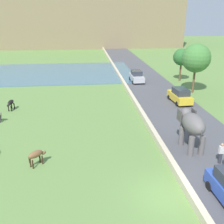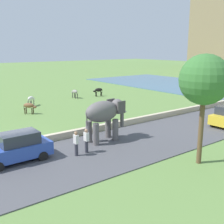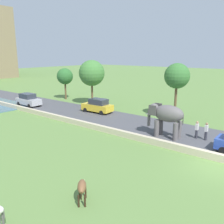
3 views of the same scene
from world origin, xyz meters
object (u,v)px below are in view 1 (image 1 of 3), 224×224
Objects in this scene: person_beside_elephant at (221,153)px; cow_black at (11,103)px; car_silver at (137,76)px; car_yellow at (180,96)px; elephant at (192,125)px; cow_brown at (36,155)px.

person_beside_elephant reaches higher than cow_black.
person_beside_elephant is 0.41× the size of car_silver.
cow_black is at bearing -146.12° from car_silver.
car_yellow reaches higher than person_beside_elephant.
elephant is at bearing -32.97° from cow_black.
cow_black is at bearing 147.03° from elephant.
car_silver is 19.53m from cow_black.
car_silver is (0.01, 21.39, -1.14)m from elephant.
person_beside_elephant is at bearing -61.30° from elephant.
person_beside_elephant is 0.40× the size of car_yellow.
car_silver reaches higher than person_beside_elephant.
elephant reaches higher than cow_black.
elephant is 2.79× the size of cow_brown.
person_beside_elephant is 21.72m from cow_black.
elephant is at bearing 118.70° from person_beside_elephant.
elephant is 19.35m from cow_black.
car_silver is 0.98× the size of car_yellow.
cow_brown is 0.88× the size of cow_black.
car_yellow is at bearing 1.34° from cow_black.
elephant is at bearing -106.10° from car_yellow.
car_silver reaches higher than cow_black.
elephant is 2.94m from person_beside_elephant.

